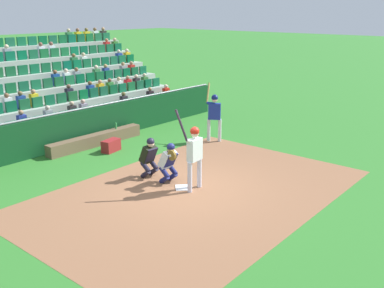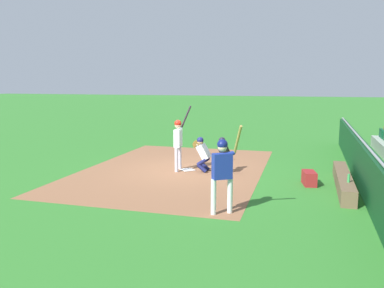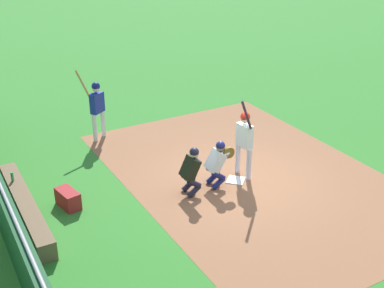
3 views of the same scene
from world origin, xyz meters
name	(u,v)px [view 1 (image 1 of 3)]	position (x,y,z in m)	size (l,w,h in m)	color
ground_plane	(183,188)	(0.00, 0.00, 0.00)	(160.00, 160.00, 0.00)	#2F7629
infield_dirt_patch	(196,192)	(0.00, 0.50, 0.00)	(9.52, 6.35, 0.01)	#8C5D3F
home_plate_marker	(183,188)	(0.00, 0.00, 0.02)	(0.44, 0.44, 0.02)	white
batter_at_plate	(194,151)	(-0.13, 0.31, 1.16)	(0.69, 0.53, 2.34)	silver
catcher_crouching	(169,160)	(-0.02, -0.57, 0.71)	(0.49, 0.71, 1.26)	navy
home_plate_umpire	(149,155)	(0.02, -1.34, 0.70)	(0.47, 0.48, 1.28)	#1E1B2E
dugout_wall	(65,131)	(0.00, -5.80, 0.67)	(16.37, 0.24, 1.39)	#0F3F1E
dugout_bench	(96,140)	(-0.96, -5.25, 0.22)	(4.07, 0.40, 0.44)	brown
water_bottle_on_bench	(116,126)	(-1.98, -5.29, 0.56)	(0.07, 0.07, 0.23)	green
equipment_duffel_bag	(111,146)	(-0.86, -4.26, 0.22)	(0.70, 0.36, 0.43)	maroon
on_deck_batter	(214,112)	(-4.30, -2.25, 1.15)	(0.53, 0.79, 2.21)	silver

